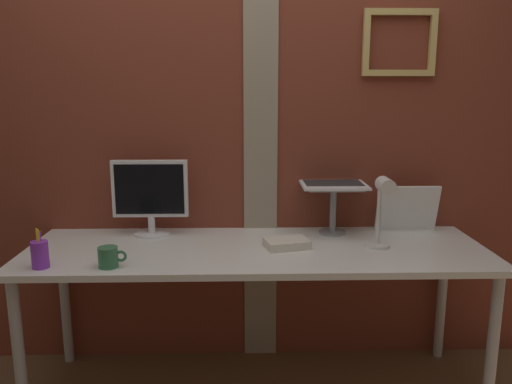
% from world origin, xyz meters
% --- Properties ---
extents(brick_wall_back, '(3.53, 0.16, 2.36)m').
position_xyz_m(brick_wall_back, '(0.00, 0.48, 1.18)').
color(brick_wall_back, brown).
rests_on(brick_wall_back, ground_plane).
extents(desk, '(2.19, 0.70, 0.74)m').
position_xyz_m(desk, '(0.13, 0.07, 0.67)').
color(desk, white).
rests_on(desk, ground_plane).
extents(monitor, '(0.38, 0.18, 0.39)m').
position_xyz_m(monitor, '(-0.41, 0.30, 0.96)').
color(monitor, white).
rests_on(monitor, desk).
extents(laptop_stand, '(0.28, 0.22, 0.25)m').
position_xyz_m(laptop_stand, '(0.53, 0.30, 0.91)').
color(laptop_stand, gray).
rests_on(laptop_stand, desk).
extents(laptop, '(0.33, 0.32, 0.23)m').
position_xyz_m(laptop, '(0.53, 0.38, 1.05)').
color(laptop, white).
rests_on(laptop, laptop_stand).
extents(whiteboard_panel, '(0.32, 0.08, 0.25)m').
position_xyz_m(whiteboard_panel, '(0.93, 0.33, 0.86)').
color(whiteboard_panel, white).
rests_on(whiteboard_panel, desk).
extents(desk_lamp, '(0.12, 0.20, 0.35)m').
position_xyz_m(desk_lamp, '(0.71, 0.02, 0.96)').
color(desk_lamp, white).
rests_on(desk_lamp, desk).
extents(pen_cup, '(0.07, 0.07, 0.17)m').
position_xyz_m(pen_cup, '(-0.79, -0.18, 0.80)').
color(pen_cup, purple).
rests_on(pen_cup, desk).
extents(coffee_mug, '(0.12, 0.08, 0.09)m').
position_xyz_m(coffee_mug, '(-0.51, -0.18, 0.78)').
color(coffee_mug, '#33724C').
rests_on(coffee_mug, desk).
extents(paper_clutter_stack, '(0.23, 0.19, 0.04)m').
position_xyz_m(paper_clutter_stack, '(0.27, 0.07, 0.76)').
color(paper_clutter_stack, silver).
rests_on(paper_clutter_stack, desk).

